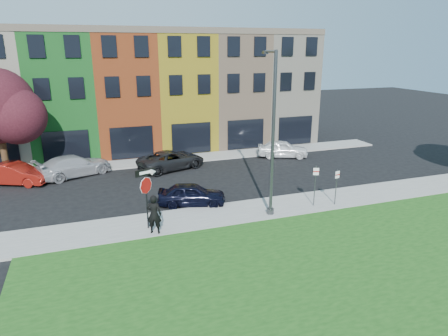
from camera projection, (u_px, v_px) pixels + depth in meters
name	position (u px, v px, depth m)	size (l,w,h in m)	color
ground	(275.00, 234.00, 19.90)	(120.00, 120.00, 0.00)	black
sidewalk_near	(283.00, 206.00, 23.23)	(40.00, 3.00, 0.12)	gray
sidewalk_far	(160.00, 161.00, 32.49)	(40.00, 2.40, 0.12)	gray
rowhouse_block	(150.00, 92.00, 36.80)	(30.00, 10.12, 10.00)	beige
stop_sign	(146.00, 187.00, 19.66)	(1.00, 0.39, 3.14)	black
man	(154.00, 214.00, 19.51)	(0.85, 0.72, 1.99)	black
sedan_near	(192.00, 194.00, 23.39)	(4.23, 2.67, 1.34)	black
parked_car_red	(15.00, 174.00, 26.95)	(4.75, 3.27, 1.48)	maroon
parked_car_silver	(74.00, 166.00, 28.68)	(5.70, 4.12, 1.53)	#A3A2A7
parked_car_dark	(172.00, 160.00, 30.38)	(5.66, 3.90, 1.44)	black
parked_car_white	(283.00, 149.00, 33.68)	(4.55, 3.20, 1.44)	white
street_lamp	(272.00, 135.00, 21.00)	(0.76, 2.56, 8.71)	#424447
parking_sign_a	(315.00, 181.00, 22.79)	(0.31, 0.14, 2.41)	#424447
parking_sign_b	(337.00, 183.00, 22.98)	(0.32, 0.11, 2.13)	#424447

